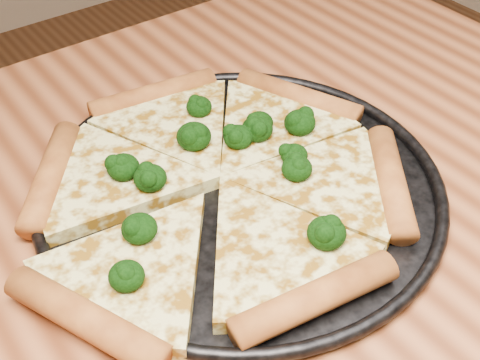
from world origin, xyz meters
TOP-DOWN VIEW (x-y plane):
  - dining_table at (0.00, 0.00)m, footprint 1.20×0.90m
  - pizza_pan at (0.11, 0.08)m, footprint 0.41×0.41m
  - pizza at (0.09, 0.09)m, footprint 0.42×0.38m
  - broccoli_florets at (0.11, 0.10)m, footprint 0.28×0.26m

SIDE VIEW (x-z plane):
  - dining_table at x=0.00m, z-range 0.28..1.03m
  - pizza_pan at x=0.11m, z-range 0.75..0.77m
  - pizza at x=0.09m, z-range 0.75..0.78m
  - broccoli_florets at x=0.11m, z-range 0.77..0.79m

